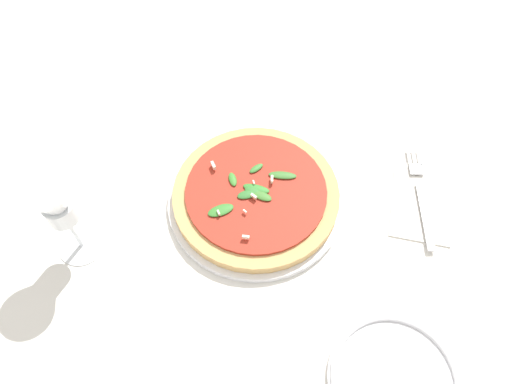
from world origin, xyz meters
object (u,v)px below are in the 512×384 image
(wine_glass, at_px, (56,204))
(fork, at_px, (422,197))
(pizza_arugula_main, at_px, (256,196))
(side_plate_white, at_px, (394,379))

(wine_glass, height_order, fork, wine_glass)
(pizza_arugula_main, distance_m, fork, 0.28)
(fork, relative_size, side_plate_white, 1.07)
(pizza_arugula_main, distance_m, side_plate_white, 0.35)
(pizza_arugula_main, xyz_separation_m, wine_glass, (-0.19, 0.22, 0.11))
(side_plate_white, bearing_deg, wine_glass, 90.51)
(pizza_arugula_main, xyz_separation_m, side_plate_white, (-0.19, -0.30, -0.01))
(fork, bearing_deg, side_plate_white, 164.26)
(wine_glass, bearing_deg, pizza_arugula_main, -49.03)
(side_plate_white, bearing_deg, pizza_arugula_main, 57.52)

